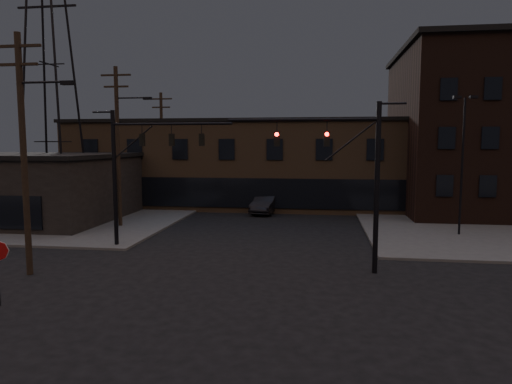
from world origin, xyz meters
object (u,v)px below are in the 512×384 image
at_px(traffic_signal_near, 352,169).
at_px(traffic_signal_far, 135,162).
at_px(parked_car_lot_a, 468,207).
at_px(car_crossing, 266,204).

distance_m(traffic_signal_near, traffic_signal_far, 12.57).
height_order(traffic_signal_near, traffic_signal_far, same).
xyz_separation_m(traffic_signal_near, traffic_signal_far, (-12.07, 3.50, 0.08)).
relative_size(traffic_signal_near, parked_car_lot_a, 1.63).
distance_m(traffic_signal_far, parked_car_lot_a, 26.57).
bearing_deg(car_crossing, traffic_signal_near, -63.27).
distance_m(traffic_signal_near, parked_car_lot_a, 20.35).
height_order(traffic_signal_far, car_crossing, traffic_signal_far).
relative_size(traffic_signal_near, car_crossing, 1.58).
relative_size(traffic_signal_near, traffic_signal_far, 1.00).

